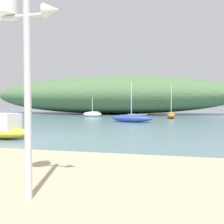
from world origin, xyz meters
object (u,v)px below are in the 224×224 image
Objects in this scene: sailboat_mid_channel at (131,118)px; motorboat_far_right at (0,129)px; mast_structure at (12,26)px; sailboat_far_left at (92,114)px; sailboat_by_sandbar at (171,115)px.

motorboat_far_right is at bearing -110.67° from sailboat_mid_channel.
sailboat_mid_channel is 1.16× the size of motorboat_far_right.
motorboat_far_right is (-4.99, -13.24, 0.09)m from sailboat_mid_channel.
motorboat_far_right is (-6.13, 7.69, -2.67)m from mast_structure.
motorboat_far_right is 22.07m from sailboat_far_left.
sailboat_mid_channel is at bearing 93.10° from mast_structure.
motorboat_far_right is at bearing -112.99° from sailboat_by_sandbar.
sailboat_by_sandbar is (3.91, 7.74, -0.00)m from sailboat_mid_channel.
sailboat_mid_channel is 14.15m from motorboat_far_right.
mast_structure is at bearing -95.52° from sailboat_by_sandbar.
mast_structure reaches higher than motorboat_far_right.
sailboat_far_left is at bearing 94.87° from motorboat_far_right.
sailboat_by_sandbar reaches higher than sailboat_mid_channel.
sailboat_mid_channel is at bearing 69.33° from motorboat_far_right.
mast_structure is 0.92× the size of motorboat_far_right.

